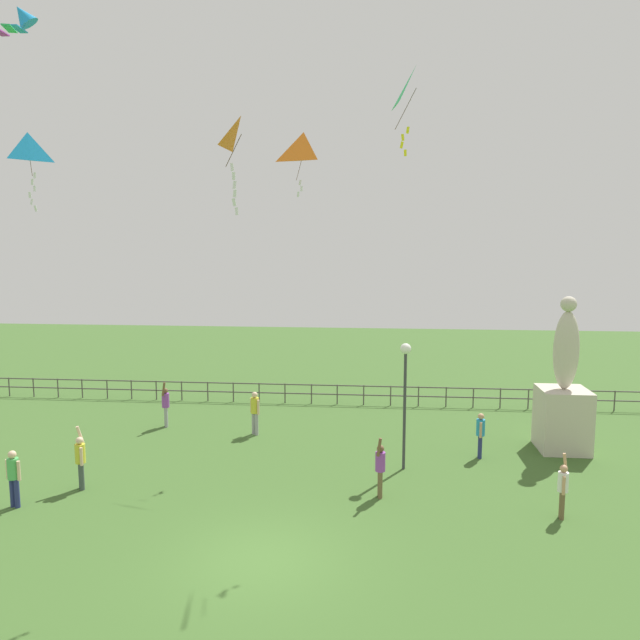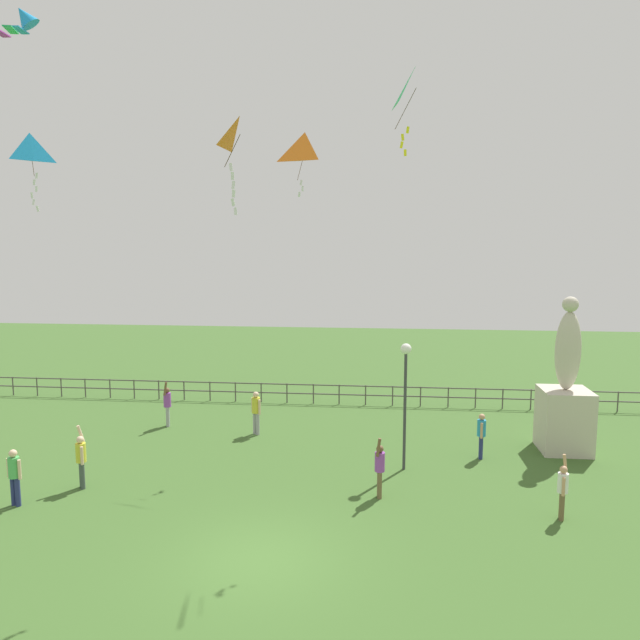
% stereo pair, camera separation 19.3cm
% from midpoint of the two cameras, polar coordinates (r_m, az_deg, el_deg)
% --- Properties ---
extents(ground_plane, '(80.00, 80.00, 0.00)m').
position_cam_midpoint_polar(ground_plane, '(15.20, -6.16, -22.30)').
color(ground_plane, '#3D6028').
extents(statue_monument, '(1.72, 1.72, 5.69)m').
position_cam_midpoint_polar(statue_monument, '(23.27, 22.48, -7.44)').
color(statue_monument, beige).
rests_on(statue_monument, ground_plane).
extents(lamppost, '(0.36, 0.36, 4.30)m').
position_cam_midpoint_polar(lamppost, '(19.57, 8.05, -5.63)').
color(lamppost, '#38383D').
rests_on(lamppost, ground_plane).
extents(person_0, '(0.30, 0.49, 1.62)m').
position_cam_midpoint_polar(person_0, '(21.71, 15.17, -10.56)').
color(person_0, navy).
rests_on(person_0, ground_plane).
extents(person_1, '(0.30, 0.52, 1.93)m').
position_cam_midpoint_polar(person_1, '(25.27, -15.08, -7.93)').
color(person_1, '#99999E').
rests_on(person_1, ground_plane).
extents(person_2, '(0.37, 0.52, 1.96)m').
position_cam_midpoint_polar(person_2, '(19.90, -22.64, -12.39)').
color(person_2, '#3F4C47').
rests_on(person_2, ground_plane).
extents(person_3, '(0.30, 0.49, 1.90)m').
position_cam_midpoint_polar(person_3, '(17.98, 5.59, -14.08)').
color(person_3, brown).
rests_on(person_3, ground_plane).
extents(person_4, '(0.50, 0.31, 1.69)m').
position_cam_midpoint_polar(person_4, '(19.42, -28.05, -13.22)').
color(person_4, navy).
rests_on(person_4, ground_plane).
extents(person_5, '(0.43, 0.36, 1.74)m').
position_cam_midpoint_polar(person_5, '(23.58, -6.62, -8.75)').
color(person_5, '#99999E').
rests_on(person_5, ground_plane).
extents(person_6, '(0.31, 0.46, 1.80)m').
position_cam_midpoint_polar(person_6, '(17.91, 22.37, -14.86)').
color(person_6, brown).
rests_on(person_6, ground_plane).
extents(kite_0, '(1.34, 1.29, 2.34)m').
position_cam_midpoint_polar(kite_0, '(22.97, -1.86, 16.10)').
color(kite_0, orange).
extents(kite_1, '(1.00, 1.09, 2.56)m').
position_cam_midpoint_polar(kite_1, '(18.58, 9.04, 21.32)').
color(kite_1, '#1EB759').
extents(kite_2, '(0.93, 0.98, 2.61)m').
position_cam_midpoint_polar(kite_2, '(22.62, -26.84, 14.58)').
color(kite_2, '#198CD1').
extents(kite_3, '(0.69, 0.86, 2.41)m').
position_cam_midpoint_polar(kite_3, '(15.49, -8.14, 17.09)').
color(kite_3, orange).
extents(streamer_kite, '(3.55, 6.74, 3.48)m').
position_cam_midpoint_polar(streamer_kite, '(20.73, -27.77, 24.59)').
color(streamer_kite, '#198CD1').
extents(waterfront_railing, '(36.05, 0.06, 0.95)m').
position_cam_midpoint_polar(waterfront_railing, '(27.97, -1.15, -6.95)').
color(waterfront_railing, '#4C4742').
rests_on(waterfront_railing, ground_plane).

